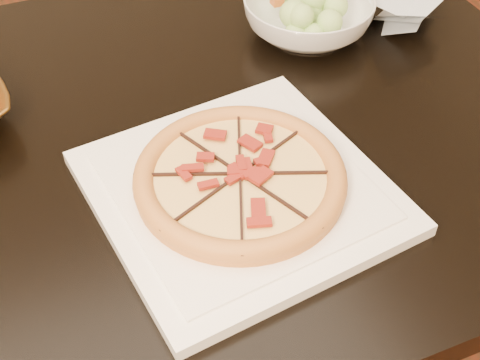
{
  "coord_description": "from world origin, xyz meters",
  "views": [
    {
      "loc": [
        -0.0,
        -0.71,
        1.35
      ],
      "look_at": [
        0.23,
        -0.17,
        0.78
      ],
      "focal_mm": 50.0,
      "sensor_mm": 36.0,
      "label": 1
    }
  ],
  "objects": [
    {
      "name": "cling_film",
      "position": [
        0.64,
        0.09,
        0.78
      ],
      "size": [
        0.17,
        0.14,
        0.05
      ],
      "primitive_type": null,
      "rotation": [
        0.0,
        0.0,
        -0.15
      ],
      "color": "silver",
      "rests_on": "dining_table"
    },
    {
      "name": "salad_bowl",
      "position": [
        0.48,
        0.12,
        0.78
      ],
      "size": [
        0.25,
        0.25,
        0.07
      ],
      "primitive_type": "imported",
      "rotation": [
        0.0,
        0.0,
        -0.19
      ],
      "color": "white",
      "rests_on": "dining_table"
    },
    {
      "name": "plate",
      "position": [
        0.23,
        -0.17,
        0.76
      ],
      "size": [
        0.37,
        0.37,
        0.02
      ],
      "color": "white",
      "rests_on": "dining_table"
    },
    {
      "name": "pizza",
      "position": [
        0.23,
        -0.17,
        0.78
      ],
      "size": [
        0.26,
        0.26,
        0.03
      ],
      "color": "#CB8344",
      "rests_on": "plate"
    },
    {
      "name": "dining_table",
      "position": [
        0.11,
        -0.02,
        0.64
      ],
      "size": [
        1.37,
        0.9,
        0.75
      ],
      "color": "black",
      "rests_on": "floor"
    }
  ]
}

